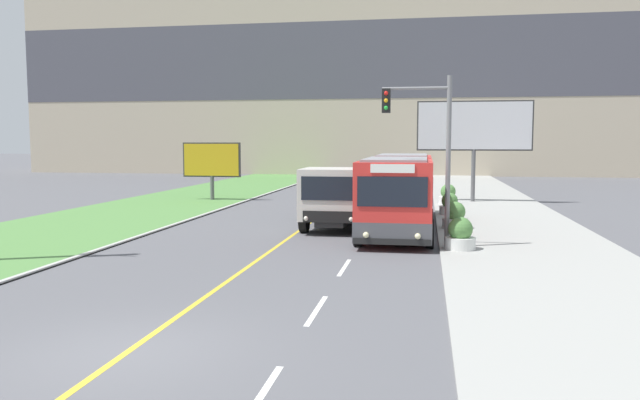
{
  "coord_description": "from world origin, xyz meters",
  "views": [
    {
      "loc": [
        5.01,
        -9.67,
        3.62
      ],
      "look_at": [
        1.1,
        13.33,
        1.4
      ],
      "focal_mm": 35.0,
      "sensor_mm": 36.0,
      "label": 1
    }
  ],
  "objects_px": {
    "planter_round_near": "(460,235)",
    "planter_round_third": "(450,205)",
    "billboard_large": "(474,128)",
    "planter_round_far": "(448,195)",
    "car_distant": "(372,183)",
    "traffic_light_mast": "(428,139)",
    "billboard_small": "(212,161)",
    "city_bus": "(400,192)",
    "planter_round_second": "(455,217)",
    "dump_truck": "(337,198)"
  },
  "relations": [
    {
      "from": "traffic_light_mast",
      "to": "planter_round_near",
      "type": "distance_m",
      "value": 3.32
    },
    {
      "from": "city_bus",
      "to": "billboard_large",
      "type": "xyz_separation_m",
      "value": [
        3.79,
        11.73,
        2.85
      ]
    },
    {
      "from": "dump_truck",
      "to": "city_bus",
      "type": "bearing_deg",
      "value": 12.95
    },
    {
      "from": "planter_round_second",
      "to": "city_bus",
      "type": "bearing_deg",
      "value": 178.29
    },
    {
      "from": "billboard_small",
      "to": "planter_round_far",
      "type": "distance_m",
      "value": 14.27
    },
    {
      "from": "city_bus",
      "to": "planter_round_second",
      "type": "height_order",
      "value": "city_bus"
    },
    {
      "from": "city_bus",
      "to": "dump_truck",
      "type": "bearing_deg",
      "value": -167.05
    },
    {
      "from": "car_distant",
      "to": "billboard_large",
      "type": "xyz_separation_m",
      "value": [
        6.48,
        -6.43,
        3.69
      ]
    },
    {
      "from": "dump_truck",
      "to": "car_distant",
      "type": "height_order",
      "value": "dump_truck"
    },
    {
      "from": "dump_truck",
      "to": "planter_round_third",
      "type": "bearing_deg",
      "value": 49.19
    },
    {
      "from": "city_bus",
      "to": "billboard_large",
      "type": "height_order",
      "value": "billboard_large"
    },
    {
      "from": "dump_truck",
      "to": "planter_round_second",
      "type": "distance_m",
      "value": 4.86
    },
    {
      "from": "billboard_large",
      "to": "planter_round_far",
      "type": "height_order",
      "value": "billboard_large"
    },
    {
      "from": "dump_truck",
      "to": "planter_round_second",
      "type": "height_order",
      "value": "dump_truck"
    },
    {
      "from": "city_bus",
      "to": "traffic_light_mast",
      "type": "height_order",
      "value": "traffic_light_mast"
    },
    {
      "from": "car_distant",
      "to": "billboard_small",
      "type": "relative_size",
      "value": 1.19
    },
    {
      "from": "traffic_light_mast",
      "to": "billboard_small",
      "type": "distance_m",
      "value": 20.12
    },
    {
      "from": "planter_round_second",
      "to": "planter_round_far",
      "type": "relative_size",
      "value": 0.97
    },
    {
      "from": "billboard_small",
      "to": "car_distant",
      "type": "bearing_deg",
      "value": 39.41
    },
    {
      "from": "car_distant",
      "to": "dump_truck",
      "type": "bearing_deg",
      "value": -89.5
    },
    {
      "from": "planter_round_far",
      "to": "car_distant",
      "type": "bearing_deg",
      "value": 121.15
    },
    {
      "from": "car_distant",
      "to": "planter_round_far",
      "type": "relative_size",
      "value": 3.83
    },
    {
      "from": "car_distant",
      "to": "planter_round_near",
      "type": "relative_size",
      "value": 4.05
    },
    {
      "from": "billboard_large",
      "to": "planter_round_far",
      "type": "bearing_deg",
      "value": -128.89
    },
    {
      "from": "car_distant",
      "to": "planter_round_second",
      "type": "xyz_separation_m",
      "value": [
        4.94,
        -18.22,
        -0.14
      ]
    },
    {
      "from": "dump_truck",
      "to": "planter_round_second",
      "type": "xyz_separation_m",
      "value": [
        4.78,
        0.51,
        -0.73
      ]
    },
    {
      "from": "traffic_light_mast",
      "to": "planter_round_second",
      "type": "bearing_deg",
      "value": 76.23
    },
    {
      "from": "planter_round_near",
      "to": "planter_round_far",
      "type": "bearing_deg",
      "value": 89.58
    },
    {
      "from": "city_bus",
      "to": "traffic_light_mast",
      "type": "distance_m",
      "value": 5.28
    },
    {
      "from": "dump_truck",
      "to": "traffic_light_mast",
      "type": "bearing_deg",
      "value": -48.42
    },
    {
      "from": "car_distant",
      "to": "planter_round_second",
      "type": "bearing_deg",
      "value": -74.82
    },
    {
      "from": "planter_round_near",
      "to": "city_bus",
      "type": "bearing_deg",
      "value": 113.55
    },
    {
      "from": "city_bus",
      "to": "traffic_light_mast",
      "type": "bearing_deg",
      "value": -76.6
    },
    {
      "from": "car_distant",
      "to": "traffic_light_mast",
      "type": "height_order",
      "value": "traffic_light_mast"
    },
    {
      "from": "city_bus",
      "to": "traffic_light_mast",
      "type": "relative_size",
      "value": 2.02
    },
    {
      "from": "traffic_light_mast",
      "to": "car_distant",
      "type": "bearing_deg",
      "value": 99.47
    },
    {
      "from": "traffic_light_mast",
      "to": "dump_truck",
      "type": "bearing_deg",
      "value": 131.58
    },
    {
      "from": "planter_round_near",
      "to": "planter_round_second",
      "type": "relative_size",
      "value": 0.98
    },
    {
      "from": "planter_round_near",
      "to": "planter_round_third",
      "type": "bearing_deg",
      "value": 89.92
    },
    {
      "from": "car_distant",
      "to": "planter_round_third",
      "type": "distance_m",
      "value": 14.13
    },
    {
      "from": "city_bus",
      "to": "planter_round_second",
      "type": "xyz_separation_m",
      "value": [
        2.25,
        -0.07,
        -0.97
      ]
    },
    {
      "from": "billboard_small",
      "to": "traffic_light_mast",
      "type": "bearing_deg",
      "value": -49.84
    },
    {
      "from": "city_bus",
      "to": "billboard_small",
      "type": "xyz_separation_m",
      "value": [
        -11.83,
        10.65,
        0.86
      ]
    },
    {
      "from": "planter_round_near",
      "to": "planter_round_far",
      "type": "height_order",
      "value": "planter_round_far"
    },
    {
      "from": "car_distant",
      "to": "billboard_small",
      "type": "height_order",
      "value": "billboard_small"
    },
    {
      "from": "dump_truck",
      "to": "planter_round_second",
      "type": "relative_size",
      "value": 6.37
    },
    {
      "from": "billboard_large",
      "to": "planter_round_third",
      "type": "height_order",
      "value": "billboard_large"
    },
    {
      "from": "dump_truck",
      "to": "planter_round_far",
      "type": "distance_m",
      "value": 11.55
    },
    {
      "from": "traffic_light_mast",
      "to": "planter_round_far",
      "type": "xyz_separation_m",
      "value": [
        1.19,
        14.58,
        -3.1
      ]
    },
    {
      "from": "city_bus",
      "to": "planter_round_third",
      "type": "distance_m",
      "value": 5.47
    }
  ]
}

